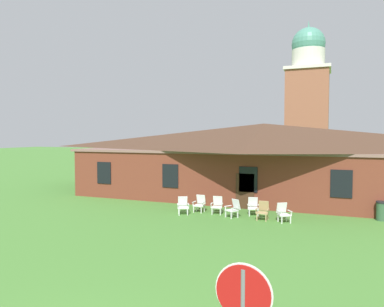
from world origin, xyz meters
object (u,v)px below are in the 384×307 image
lawn_chair_left_end (217,205)px  trash_bin (382,211)px  lawn_chair_by_porch (183,205)px  lawn_chair_far_side (263,210)px  lawn_chair_near_door (200,203)px  lawn_chair_right_end (253,206)px  lawn_chair_middle (233,208)px  lawn_chair_under_eave (283,212)px

lawn_chair_left_end → trash_bin: bearing=10.5°
lawn_chair_by_porch → lawn_chair_far_side: 4.37m
lawn_chair_near_door → lawn_chair_right_end: same height
lawn_chair_middle → trash_bin: size_ratio=0.98×
lawn_chair_by_porch → lawn_chair_near_door: size_ratio=1.00×
lawn_chair_right_end → lawn_chair_far_side: 1.14m
lawn_chair_left_end → lawn_chair_far_side: (2.63, -0.51, 0.00)m
lawn_chair_far_side → lawn_chair_near_door: bearing=171.1°
lawn_chair_under_eave → lawn_chair_by_porch: bearing=-178.1°
lawn_chair_near_door → lawn_chair_far_side: size_ratio=1.00×
lawn_chair_under_eave → trash_bin: trash_bin is taller
lawn_chair_left_end → lawn_chair_far_side: bearing=-11.1°
lawn_chair_under_eave → lawn_chair_right_end: bearing=149.7°
lawn_chair_near_door → lawn_chair_under_eave: bearing=-8.3°
lawn_chair_under_eave → lawn_chair_near_door: bearing=171.7°
lawn_chair_far_side → trash_bin: (5.67, 2.06, -0.00)m
lawn_chair_near_door → lawn_chair_under_eave: (4.71, -0.69, 0.00)m
lawn_chair_left_end → lawn_chair_under_eave: size_ratio=1.00×
lawn_chair_by_porch → lawn_chair_middle: bearing=5.1°
lawn_chair_left_end → lawn_chair_right_end: 1.97m
lawn_chair_right_end → lawn_chair_under_eave: 2.00m
lawn_chair_right_end → lawn_chair_under_eave: same height
trash_bin → lawn_chair_middle: bearing=-163.8°
lawn_chair_far_side → trash_bin: size_ratio=0.98×
lawn_chair_left_end → trash_bin: 8.44m
lawn_chair_by_porch → trash_bin: 10.31m
lawn_chair_middle → lawn_chair_far_side: size_ratio=1.00×
lawn_chair_by_porch → lawn_chair_right_end: (3.66, 1.19, 0.00)m
lawn_chair_under_eave → lawn_chair_middle: bearing=178.5°
lawn_chair_under_eave → trash_bin: 5.13m
lawn_chair_near_door → lawn_chair_far_side: bearing=-8.9°
lawn_chair_middle → trash_bin: 7.53m
lawn_chair_under_eave → trash_bin: (4.65, 2.17, -0.00)m
lawn_chair_near_door → lawn_chair_left_end: 1.06m
lawn_chair_left_end → lawn_chair_far_side: same height
lawn_chair_near_door → trash_bin: (9.36, 1.48, -0.00)m
lawn_chair_middle → lawn_chair_right_end: bearing=47.7°
lawn_chair_right_end → lawn_chair_left_end: bearing=-168.7°
lawn_chair_near_door → lawn_chair_middle: same height
lawn_chair_by_porch → lawn_chair_middle: size_ratio=1.00×
lawn_chair_by_porch → trash_bin: size_ratio=0.98×
lawn_chair_far_side → lawn_chair_left_end: bearing=168.9°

